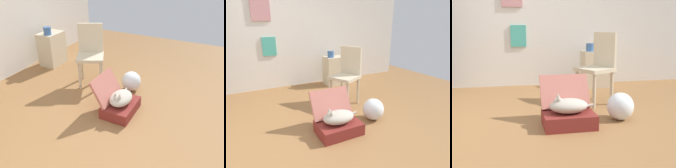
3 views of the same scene
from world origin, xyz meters
The scene contains 9 objects.
ground_plane centered at (0.00, 0.00, 0.00)m, with size 7.68×7.68×0.00m, color olive.
wall_back centered at (0.00, 2.26, 1.30)m, with size 6.40×0.15×2.60m.
suitcase_base centered at (0.39, -0.03, 0.08)m, with size 0.54×0.39×0.15m, color maroon.
suitcase_lid centered at (0.39, 0.19, 0.33)m, with size 0.54×0.39×0.04m, color #B26356.
cat centered at (0.38, -0.03, 0.23)m, with size 0.49×0.28×0.21m.
plastic_bag_white centered at (1.01, 0.07, 0.16)m, with size 0.30×0.30×0.31m, color silver.
side_table centered at (1.28, 1.85, 0.32)m, with size 0.45×0.34×0.63m, color beige.
vase_tall centered at (1.17, 1.81, 0.70)m, with size 0.14×0.14×0.14m, color #38609E.
chair centered at (0.98, 0.79, 0.53)m, with size 0.55×0.56×0.97m.
Camera 2 is at (-0.62, -1.95, 1.35)m, focal length 31.05 mm.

